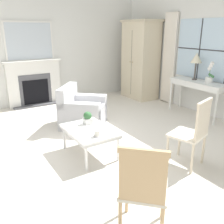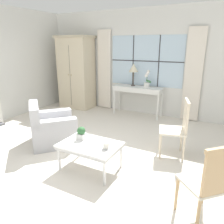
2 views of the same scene
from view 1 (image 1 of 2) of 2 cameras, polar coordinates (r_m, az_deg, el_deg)
The scene contains 14 objects.
ground_plane at distance 4.36m, azimuth -4.65°, elevation -7.39°, with size 14.00×14.00×0.00m, color silver.
wall_back_windowed at distance 5.97m, azimuth 22.27°, elevation 12.19°, with size 7.20×0.14×2.80m.
wall_left at distance 6.97m, azimuth -12.41°, elevation 13.99°, with size 0.06×7.20×2.80m, color silver.
fireplace at distance 6.73m, azimuth -17.44°, elevation 7.26°, with size 0.34×1.42×2.08m.
armoire at distance 7.16m, azimuth 6.49°, elevation 11.75°, with size 1.07×0.67×2.13m.
console_table at distance 5.89m, azimuth 19.03°, elevation 5.78°, with size 1.34×0.42×0.80m.
table_lamp at distance 5.96m, azimuth 18.75°, elevation 11.46°, with size 0.25×0.25×0.60m.
potted_orchid at distance 5.75m, azimuth 21.43°, elevation 7.94°, with size 0.19×0.15×0.46m.
armchair_upholstered at distance 5.12m, azimuth -6.84°, elevation -0.05°, with size 1.16×1.16×0.82m.
side_chair_wooden at distance 3.65m, azimuth 18.31°, elevation -3.84°, with size 0.55×0.55×1.01m.
accent_chair_wooden at distance 2.36m, azimuth 7.12°, elevation -16.47°, with size 0.62×0.62×0.98m.
coffee_table at distance 3.88m, azimuth -5.18°, elevation -4.56°, with size 0.91×0.63×0.43m.
potted_plant_small at distance 4.05m, azimuth -5.59°, elevation -1.32°, with size 0.13×0.13×0.21m.
pillar_candle at distance 3.60m, azimuth -3.41°, elevation -4.93°, with size 0.12×0.12×0.11m.
Camera 1 is at (3.50, -1.78, 1.90)m, focal length 40.00 mm.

